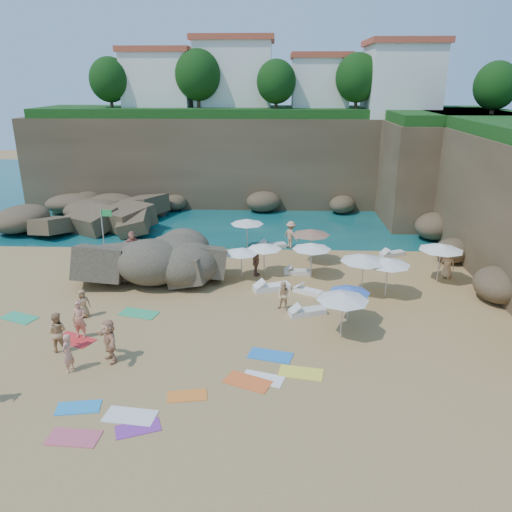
{
  "coord_description": "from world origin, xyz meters",
  "views": [
    {
      "loc": [
        3.0,
        -23.0,
        11.25
      ],
      "look_at": [
        2.0,
        3.0,
        2.0
      ],
      "focal_mm": 35.0,
      "sensor_mm": 36.0,
      "label": 1
    }
  ],
  "objects_px": {
    "lounger_0": "(298,272)",
    "person_stand_5": "(132,243)",
    "person_stand_3": "(256,262)",
    "person_stand_6": "(68,353)",
    "parasol_0": "(247,221)",
    "person_stand_1": "(57,332)",
    "parasol_2": "(312,246)",
    "flag_pole": "(104,229)",
    "parasol_1": "(264,246)",
    "rock_outcrop": "(151,282)",
    "person_stand_4": "(447,264)",
    "person_stand_2": "(291,235)"
  },
  "relations": [
    {
      "from": "rock_outcrop",
      "to": "person_stand_3",
      "type": "relative_size",
      "value": 3.96
    },
    {
      "from": "person_stand_6",
      "to": "person_stand_2",
      "type": "bearing_deg",
      "value": 159.41
    },
    {
      "from": "rock_outcrop",
      "to": "person_stand_4",
      "type": "relative_size",
      "value": 4.0
    },
    {
      "from": "parasol_1",
      "to": "person_stand_6",
      "type": "xyz_separation_m",
      "value": [
        -7.68,
        -10.95,
        -0.98
      ]
    },
    {
      "from": "parasol_0",
      "to": "person_stand_6",
      "type": "bearing_deg",
      "value": -112.03
    },
    {
      "from": "flag_pole",
      "to": "person_stand_1",
      "type": "xyz_separation_m",
      "value": [
        1.3,
        -10.75,
        -1.45
      ]
    },
    {
      "from": "lounger_0",
      "to": "person_stand_5",
      "type": "bearing_deg",
      "value": 163.86
    },
    {
      "from": "person_stand_5",
      "to": "person_stand_6",
      "type": "xyz_separation_m",
      "value": [
        1.3,
        -14.29,
        0.02
      ]
    },
    {
      "from": "lounger_0",
      "to": "person_stand_1",
      "type": "bearing_deg",
      "value": -138.69
    },
    {
      "from": "rock_outcrop",
      "to": "parasol_1",
      "type": "xyz_separation_m",
      "value": [
        6.61,
        1.45,
        1.82
      ]
    },
    {
      "from": "parasol_1",
      "to": "person_stand_6",
      "type": "height_order",
      "value": "parasol_1"
    },
    {
      "from": "flag_pole",
      "to": "parasol_2",
      "type": "xyz_separation_m",
      "value": [
        12.87,
        -1.77,
        -0.37
      ]
    },
    {
      "from": "person_stand_3",
      "to": "person_stand_6",
      "type": "distance_m",
      "value": 12.97
    },
    {
      "from": "rock_outcrop",
      "to": "person_stand_2",
      "type": "xyz_separation_m",
      "value": [
        8.37,
        6.67,
        0.96
      ]
    },
    {
      "from": "lounger_0",
      "to": "person_stand_1",
      "type": "relative_size",
      "value": 0.91
    },
    {
      "from": "person_stand_1",
      "to": "person_stand_5",
      "type": "bearing_deg",
      "value": -93.04
    },
    {
      "from": "rock_outcrop",
      "to": "person_stand_1",
      "type": "height_order",
      "value": "person_stand_1"
    },
    {
      "from": "lounger_0",
      "to": "parasol_2",
      "type": "bearing_deg",
      "value": -38.3
    },
    {
      "from": "rock_outcrop",
      "to": "parasol_1",
      "type": "relative_size",
      "value": 3.28
    },
    {
      "from": "rock_outcrop",
      "to": "parasol_1",
      "type": "height_order",
      "value": "parasol_1"
    },
    {
      "from": "parasol_2",
      "to": "person_stand_3",
      "type": "distance_m",
      "value": 3.48
    },
    {
      "from": "parasol_2",
      "to": "person_stand_4",
      "type": "xyz_separation_m",
      "value": [
        8.12,
        0.33,
        -1.14
      ]
    },
    {
      "from": "parasol_0",
      "to": "person_stand_6",
      "type": "distance_m",
      "value": 17.08
    },
    {
      "from": "person_stand_1",
      "to": "person_stand_3",
      "type": "xyz_separation_m",
      "value": [
        8.28,
        9.22,
        -0.05
      ]
    },
    {
      "from": "person_stand_4",
      "to": "flag_pole",
      "type": "bearing_deg",
      "value": -153.91
    },
    {
      "from": "parasol_0",
      "to": "parasol_1",
      "type": "distance_m",
      "value": 5.01
    },
    {
      "from": "parasol_1",
      "to": "person_stand_6",
      "type": "bearing_deg",
      "value": -125.05
    },
    {
      "from": "person_stand_3",
      "to": "person_stand_5",
      "type": "xyz_separation_m",
      "value": [
        -8.5,
        3.5,
        -0.05
      ]
    },
    {
      "from": "parasol_1",
      "to": "person_stand_3",
      "type": "distance_m",
      "value": 1.08
    },
    {
      "from": "person_stand_6",
      "to": "rock_outcrop",
      "type": "bearing_deg",
      "value": -176.76
    },
    {
      "from": "parasol_2",
      "to": "person_stand_2",
      "type": "bearing_deg",
      "value": 100.49
    },
    {
      "from": "person_stand_3",
      "to": "parasol_0",
      "type": "bearing_deg",
      "value": 27.05
    },
    {
      "from": "person_stand_3",
      "to": "person_stand_4",
      "type": "relative_size",
      "value": 1.01
    },
    {
      "from": "flag_pole",
      "to": "person_stand_4",
      "type": "bearing_deg",
      "value": -3.93
    },
    {
      "from": "parasol_0",
      "to": "person_stand_3",
      "type": "xyz_separation_m",
      "value": [
        0.81,
        -5.01,
        -1.13
      ]
    },
    {
      "from": "flag_pole",
      "to": "person_stand_1",
      "type": "distance_m",
      "value": 10.93
    },
    {
      "from": "person_stand_3",
      "to": "person_stand_5",
      "type": "bearing_deg",
      "value": 85.48
    },
    {
      "from": "parasol_1",
      "to": "person_stand_3",
      "type": "relative_size",
      "value": 1.21
    },
    {
      "from": "parasol_1",
      "to": "parasol_2",
      "type": "xyz_separation_m",
      "value": [
        2.8,
        -0.4,
        0.18
      ]
    },
    {
      "from": "flag_pole",
      "to": "parasol_1",
      "type": "relative_size",
      "value": 1.78
    },
    {
      "from": "person_stand_1",
      "to": "person_stand_5",
      "type": "distance_m",
      "value": 12.72
    },
    {
      "from": "rock_outcrop",
      "to": "person_stand_5",
      "type": "bearing_deg",
      "value": 116.35
    },
    {
      "from": "person_stand_4",
      "to": "parasol_0",
      "type": "bearing_deg",
      "value": -171.9
    },
    {
      "from": "rock_outcrop",
      "to": "person_stand_5",
      "type": "distance_m",
      "value": 5.4
    },
    {
      "from": "person_stand_3",
      "to": "person_stand_4",
      "type": "xyz_separation_m",
      "value": [
        11.4,
        0.1,
        -0.01
      ]
    },
    {
      "from": "rock_outcrop",
      "to": "lounger_0",
      "type": "relative_size",
      "value": 4.1
    },
    {
      "from": "rock_outcrop",
      "to": "person_stand_2",
      "type": "relative_size",
      "value": 3.57
    },
    {
      "from": "parasol_0",
      "to": "person_stand_3",
      "type": "bearing_deg",
      "value": -80.82
    },
    {
      "from": "parasol_2",
      "to": "person_stand_4",
      "type": "relative_size",
      "value": 1.34
    },
    {
      "from": "parasol_0",
      "to": "person_stand_1",
      "type": "distance_m",
      "value": 16.1
    }
  ]
}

